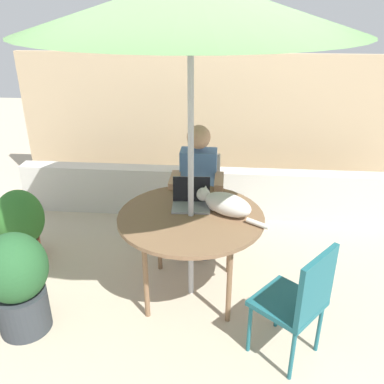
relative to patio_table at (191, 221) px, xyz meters
The scene contains 12 objects.
ground_plane 0.69m from the patio_table, ahead, with size 14.00×14.00×0.00m, color #BCAD93.
fence_back 2.15m from the patio_table, 90.00° to the left, with size 4.58×0.08×1.69m, color tan.
planter_wall_low 1.47m from the patio_table, 90.00° to the left, with size 4.12×0.20×0.55m, color beige.
patio_table is the anchor object (origin of this frame).
patio_umbrella 1.53m from the patio_table, ahead, with size 2.22×2.22×2.39m.
chair_occupied 0.92m from the patio_table, 90.00° to the left, with size 0.40×0.40×0.88m.
chair_empty 1.01m from the patio_table, 39.64° to the right, with size 0.56×0.56×0.88m.
person_seated 0.74m from the patio_table, 90.00° to the left, with size 0.48×0.48×1.22m.
laptop 0.21m from the patio_table, 94.08° to the left, with size 0.31×0.27×0.21m.
cat 0.30m from the patio_table, 11.38° to the left, with size 0.56×0.42×0.17m.
potted_plant_near_fence 1.66m from the patio_table, 167.79° to the left, with size 0.43×0.43×0.72m.
potted_plant_by_chair 1.33m from the patio_table, 156.68° to the right, with size 0.46×0.46×0.80m.
Camera 1 is at (0.25, -2.79, 2.27)m, focal length 38.64 mm.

